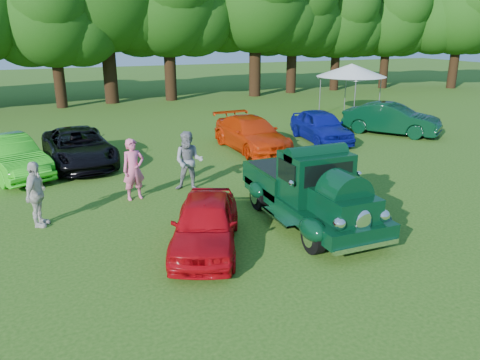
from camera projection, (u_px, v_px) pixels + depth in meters
name	position (u px, v px, depth m)	size (l,w,h in m)	color
ground	(283.00, 240.00, 11.76)	(120.00, 120.00, 0.00)	#234E12
hero_pickup	(310.00, 191.00, 12.67)	(2.40, 5.15, 2.01)	black
red_convertible	(206.00, 223.00, 11.18)	(1.52, 3.77, 1.28)	#AD070F
back_car_lime	(9.00, 157.00, 16.65)	(1.54, 4.43, 1.46)	green
back_car_black	(79.00, 147.00, 18.15)	(2.31, 5.02, 1.39)	black
back_car_orange	(252.00, 134.00, 20.33)	(1.99, 4.90, 1.42)	red
back_car_blue	(321.00, 126.00, 21.93)	(1.73, 4.29, 1.46)	navy
back_car_green	(391.00, 119.00, 23.43)	(1.63, 4.67, 1.54)	black
spectator_pink	(134.00, 169.00, 14.34)	(0.70, 0.46, 1.92)	#E45E8D
spectator_grey	(189.00, 161.00, 15.14)	(0.95, 0.74, 1.96)	gray
spectator_white	(36.00, 194.00, 12.35)	(1.05, 0.44, 1.79)	beige
canopy_tent	(351.00, 71.00, 27.95)	(5.25, 5.25, 3.11)	silver
tree_line	(100.00, 0.00, 30.75)	(62.91, 10.51, 12.35)	#301E10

